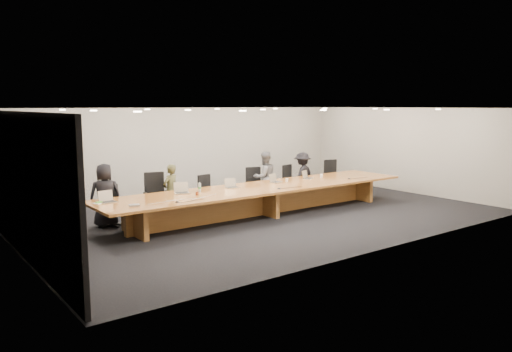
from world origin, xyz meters
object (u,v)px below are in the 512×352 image
at_px(laptop_d, 276,178).
at_px(laptop_b, 182,188).
at_px(paper_cup_far, 321,176).
at_px(av_box, 134,205).
at_px(laptop_c, 232,183).
at_px(conference_table, 263,195).
at_px(person_d, 302,175).
at_px(laptop_a, 108,197).
at_px(amber_mug, 197,193).
at_px(laptop_e, 308,174).
at_px(mic_center, 279,188).
at_px(mic_left, 177,202).
at_px(chair_right, 293,181).
at_px(person_c, 265,177).
at_px(water_bottle, 200,188).
at_px(person_b, 171,191).
at_px(chair_left, 157,196).
at_px(mic_right, 349,179).
at_px(person_a, 105,195).
at_px(chair_mid_right, 256,185).
at_px(chair_far_right, 333,176).
at_px(paper_cup_near, 287,180).
at_px(chair_far_left, 111,206).
at_px(chair_mid_left, 209,193).

bearing_deg(laptop_d, laptop_b, 161.55).
height_order(paper_cup_far, av_box, paper_cup_far).
distance_m(laptop_c, av_box, 3.08).
height_order(conference_table, person_d, person_d).
bearing_deg(laptop_a, amber_mug, -19.16).
bearing_deg(laptop_e, paper_cup_far, -34.05).
bearing_deg(mic_center, mic_left, -179.28).
bearing_deg(chair_right, person_c, 166.43).
height_order(person_d, laptop_c, person_d).
bearing_deg(water_bottle, av_box, -162.26).
bearing_deg(person_b, person_d, 157.42).
distance_m(person_b, amber_mug, 1.30).
bearing_deg(person_d, chair_left, -15.73).
distance_m(amber_mug, mic_center, 2.20).
distance_m(laptop_e, av_box, 5.74).
xyz_separation_m(laptop_a, mic_right, (6.91, -0.74, -0.12)).
bearing_deg(person_a, person_b, -163.87).
bearing_deg(paper_cup_far, chair_mid_right, 147.75).
height_order(person_c, mic_right, person_c).
bearing_deg(av_box, amber_mug, 26.31).
relative_size(conference_table, person_b, 6.55).
bearing_deg(laptop_e, chair_far_right, 0.82).
bearing_deg(water_bottle, mic_left, -142.02).
height_order(chair_mid_right, laptop_a, chair_mid_right).
relative_size(person_a, paper_cup_near, 16.30).
relative_size(person_b, laptop_d, 4.28).
bearing_deg(person_c, paper_cup_near, 94.85).
bearing_deg(conference_table, mic_left, -168.71).
bearing_deg(laptop_a, mic_right, -14.18).
distance_m(chair_far_left, mic_right, 6.74).
bearing_deg(laptop_a, mic_left, -43.98).
xyz_separation_m(person_b, person_c, (3.11, 0.05, 0.08)).
distance_m(chair_right, laptop_e, 1.05).
relative_size(chair_far_left, laptop_b, 2.85).
relative_size(chair_far_left, person_d, 0.71).
bearing_deg(conference_table, laptop_d, 24.91).
relative_size(chair_right, mic_left, 10.18).
height_order(chair_far_left, amber_mug, chair_far_left).
relative_size(person_b, paper_cup_near, 14.72).
relative_size(chair_mid_right, water_bottle, 4.87).
distance_m(person_c, laptop_a, 5.19).
xyz_separation_m(laptop_a, paper_cup_far, (6.45, -0.06, -0.09)).
bearing_deg(laptop_c, mic_right, -3.52).
height_order(laptop_d, mic_right, laptop_d).
relative_size(av_box, mic_center, 1.89).
distance_m(water_bottle, paper_cup_near, 2.84).
bearing_deg(person_a, chair_mid_left, -164.48).
bearing_deg(chair_far_right, mic_left, -148.85).
bearing_deg(paper_cup_near, chair_right, 42.73).
distance_m(person_b, mic_left, 1.94).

